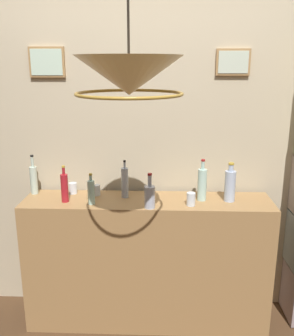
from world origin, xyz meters
The scene contains 13 objects.
panelled_rear_partition centered at (0.00, 1.10, 1.37)m, with size 3.29×0.15×2.59m.
bar_shelf_unit centered at (0.00, 0.82, 0.49)m, with size 1.77×0.40×0.98m, color #9E7547.
liquor_bottle_brandy centered at (0.58, 0.83, 1.10)m, with size 0.08×0.08×0.28m.
liquor_bottle_whiskey centered at (-0.58, 0.77, 1.09)m, with size 0.05×0.05×0.26m.
liquor_bottle_mezcal centered at (-0.85, 0.93, 1.09)m, with size 0.05×0.05×0.30m.
liquor_bottle_rum centered at (-0.38, 0.73, 1.07)m, with size 0.05×0.05×0.22m.
liquor_bottle_port centered at (-0.16, 0.87, 1.09)m, with size 0.05×0.05×0.28m.
liquor_bottle_tequila centered at (0.39, 0.84, 1.10)m, with size 0.06×0.06×0.30m.
liquor_bottle_rye centered at (0.02, 0.67, 1.07)m, with size 0.07×0.07×0.24m.
glass_tumbler_rocks centered at (-0.38, 0.91, 1.02)m, with size 0.07×0.07×0.08m.
glass_tumbler_highball centered at (0.30, 0.73, 1.03)m, with size 0.06×0.06×0.09m.
glass_tumbler_shot centered at (-0.56, 0.94, 1.02)m, with size 0.06×0.06×0.08m.
pendant_lamp centered at (-0.06, 0.14, 1.86)m, with size 0.53×0.53×0.56m.
Camera 1 is at (0.10, -1.72, 1.92)m, focal length 40.57 mm.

